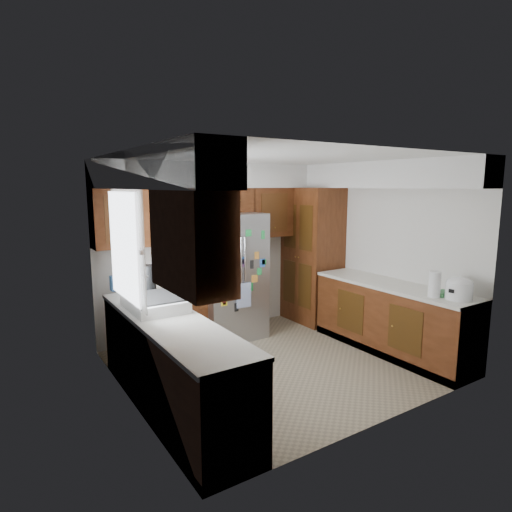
# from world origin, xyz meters

# --- Properties ---
(floor) EXTENTS (3.60, 3.60, 0.00)m
(floor) POSITION_xyz_m (0.00, 0.00, 0.00)
(floor) COLOR gray
(floor) RESTS_ON ground
(room_shell) EXTENTS (3.64, 3.24, 2.52)m
(room_shell) POSITION_xyz_m (-0.11, 0.36, 1.82)
(room_shell) COLOR silver
(room_shell) RESTS_ON ground
(left_counter_run) EXTENTS (1.36, 3.20, 0.92)m
(left_counter_run) POSITION_xyz_m (-1.36, 0.03, 0.43)
(left_counter_run) COLOR #411E0C
(left_counter_run) RESTS_ON ground
(right_counter_run) EXTENTS (0.63, 2.25, 0.92)m
(right_counter_run) POSITION_xyz_m (1.50, -0.47, 0.42)
(right_counter_run) COLOR #411E0C
(right_counter_run) RESTS_ON ground
(pantry) EXTENTS (0.60, 0.90, 2.15)m
(pantry) POSITION_xyz_m (1.50, 1.15, 1.07)
(pantry) COLOR #411E0C
(pantry) RESTS_ON ground
(fridge) EXTENTS (0.90, 0.79, 1.80)m
(fridge) POSITION_xyz_m (-0.00, 1.20, 0.90)
(fridge) COLOR gray
(fridge) RESTS_ON ground
(bridge_cabinet) EXTENTS (0.96, 0.34, 0.35)m
(bridge_cabinet) POSITION_xyz_m (0.00, 1.43, 1.98)
(bridge_cabinet) COLOR #411E0C
(bridge_cabinet) RESTS_ON fridge
(fridge_top_items) EXTENTS (0.64, 0.31, 0.30)m
(fridge_top_items) POSITION_xyz_m (-0.09, 1.35, 2.28)
(fridge_top_items) COLOR #3072BF
(fridge_top_items) RESTS_ON bridge_cabinet
(sink_assembly) EXTENTS (0.52, 0.70, 0.37)m
(sink_assembly) POSITION_xyz_m (-1.50, 0.10, 0.99)
(sink_assembly) COLOR white
(sink_assembly) RESTS_ON left_counter_run
(left_counter_clutter) EXTENTS (0.41, 0.89, 0.38)m
(left_counter_clutter) POSITION_xyz_m (-1.43, 0.83, 1.05)
(left_counter_clutter) COLOR black
(left_counter_clutter) RESTS_ON left_counter_run
(rice_cooker) EXTENTS (0.30, 0.29, 0.26)m
(rice_cooker) POSITION_xyz_m (1.50, -1.38, 1.05)
(rice_cooker) COLOR white
(rice_cooker) RESTS_ON right_counter_run
(paper_towel) EXTENTS (0.13, 0.13, 0.30)m
(paper_towel) POSITION_xyz_m (1.36, -1.16, 1.07)
(paper_towel) COLOR white
(paper_towel) RESTS_ON right_counter_run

